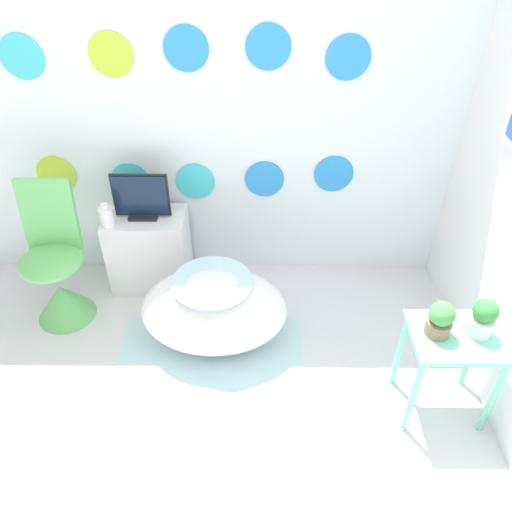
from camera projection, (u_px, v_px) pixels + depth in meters
name	position (u px, v px, depth m)	size (l,w,h in m)	color
ground_plane	(176.00, 473.00, 2.43)	(12.00, 12.00, 0.00)	silver
wall_back_dotted	(192.00, 91.00, 2.91)	(4.26, 0.05, 2.60)	white
rug	(210.00, 359.00, 2.99)	(1.11, 0.68, 0.01)	silver
bathtub	(214.00, 310.00, 2.96)	(0.87, 0.57, 0.49)	white
chair	(58.00, 280.00, 3.12)	(0.39, 0.39, 0.92)	#66C166
tv_cabinet	(150.00, 251.00, 3.37)	(0.52, 0.33, 0.56)	silver
tv	(141.00, 198.00, 3.12)	(0.35, 0.12, 0.30)	black
vase	(107.00, 217.00, 3.08)	(0.09, 0.09, 0.16)	white
side_table	(452.00, 351.00, 2.47)	(0.45, 0.35, 0.55)	#72D8B7
potted_plant_left	(441.00, 319.00, 2.35)	(0.12, 0.12, 0.19)	#8C6B4C
potted_plant_right	(483.00, 318.00, 2.35)	(0.12, 0.12, 0.20)	white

